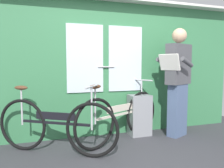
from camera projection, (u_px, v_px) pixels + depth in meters
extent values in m
cube|color=#38383D|center=(150.00, 165.00, 2.71)|extent=(5.60, 4.16, 0.04)
cube|color=#387A4C|center=(116.00, 69.00, 3.81)|extent=(4.60, 0.08, 2.24)
cube|color=silver|center=(85.00, 59.00, 3.58)|extent=(0.60, 0.02, 1.10)
cube|color=silver|center=(125.00, 59.00, 3.80)|extent=(0.60, 0.02, 1.10)
cylinder|color=#B2B2B7|center=(106.00, 67.00, 3.68)|extent=(0.28, 0.02, 0.02)
cube|color=silver|center=(118.00, 0.00, 3.62)|extent=(4.60, 0.28, 0.04)
torus|color=black|center=(92.00, 130.00, 2.85)|extent=(0.64, 0.42, 0.73)
torus|color=black|center=(22.00, 125.00, 3.10)|extent=(0.64, 0.42, 0.73)
cube|color=black|center=(56.00, 123.00, 2.97)|extent=(0.84, 0.55, 0.03)
cube|color=black|center=(55.00, 116.00, 2.96)|extent=(0.49, 0.32, 0.10)
cylinder|color=#B7B7BC|center=(22.00, 106.00, 3.07)|extent=(0.02, 0.02, 0.52)
ellipsoid|color=brown|center=(21.00, 88.00, 3.05)|extent=(0.22, 0.18, 0.06)
cylinder|color=#B7B7BC|center=(92.00, 109.00, 2.82)|extent=(0.02, 0.02, 0.56)
cylinder|color=#B7B7BC|center=(92.00, 87.00, 2.80)|extent=(0.25, 0.39, 0.02)
torus|color=black|center=(141.00, 113.00, 3.83)|extent=(0.68, 0.37, 0.74)
torus|color=black|center=(95.00, 124.00, 3.10)|extent=(0.68, 0.37, 0.74)
cube|color=beige|center=(121.00, 114.00, 3.46)|extent=(0.90, 0.47, 0.03)
cube|color=beige|center=(121.00, 108.00, 3.45)|extent=(0.53, 0.28, 0.10)
cylinder|color=#B7B7BC|center=(95.00, 106.00, 3.08)|extent=(0.02, 0.02, 0.53)
ellipsoid|color=brown|center=(95.00, 87.00, 3.05)|extent=(0.22, 0.17, 0.06)
cylinder|color=#B7B7BC|center=(142.00, 97.00, 3.80)|extent=(0.02, 0.02, 0.57)
cylinder|color=#B7B7BC|center=(142.00, 80.00, 3.78)|extent=(0.22, 0.40, 0.02)
cube|color=slate|center=(177.00, 110.00, 3.73)|extent=(0.39, 0.31, 0.88)
cube|color=#4C4C51|center=(179.00, 64.00, 3.66)|extent=(0.53, 0.39, 0.66)
sphere|color=tan|center=(179.00, 36.00, 3.62)|extent=(0.24, 0.24, 0.24)
cube|color=silver|center=(169.00, 62.00, 3.47)|extent=(0.24, 0.35, 0.26)
cylinder|color=#4C4C51|center=(187.00, 62.00, 3.40)|extent=(0.31, 0.19, 0.17)
cylinder|color=#4C4C51|center=(162.00, 62.00, 3.73)|extent=(0.31, 0.19, 0.17)
cube|color=gray|center=(139.00, 115.00, 3.78)|extent=(0.36, 0.28, 0.69)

